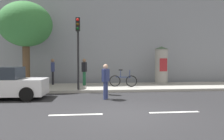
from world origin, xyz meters
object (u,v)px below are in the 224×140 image
at_px(street_tree, 26,25).
at_px(bicycle_leaning, 123,81).
at_px(poster_column, 161,65).
at_px(pedestrian_with_backpack, 53,69).
at_px(pedestrian_tallest, 84,70).
at_px(pedestrian_in_light_jacket, 106,79).
at_px(traffic_light, 78,41).

relative_size(street_tree, bicycle_leaning, 3.12).
distance_m(poster_column, bicycle_leaning, 3.47).
relative_size(pedestrian_with_backpack, bicycle_leaning, 1.03).
distance_m(pedestrian_tallest, pedestrian_with_backpack, 2.29).
bearing_deg(street_tree, bicycle_leaning, -7.84).
bearing_deg(bicycle_leaning, pedestrian_in_light_jacket, -111.20).
relative_size(pedestrian_in_light_jacket, pedestrian_tallest, 0.92).
xyz_separation_m(traffic_light, pedestrian_with_backpack, (-1.87, 3.05, -1.68)).
relative_size(poster_column, pedestrian_in_light_jacket, 1.62).
distance_m(traffic_light, pedestrian_tallest, 2.91).
xyz_separation_m(pedestrian_in_light_jacket, pedestrian_with_backpack, (-3.25, 5.38, 0.25)).
bearing_deg(pedestrian_with_backpack, bicycle_leaning, -20.91).
height_order(poster_column, pedestrian_in_light_jacket, poster_column).
height_order(traffic_light, pedestrian_in_light_jacket, traffic_light).
bearing_deg(poster_column, bicycle_leaning, -153.60).
bearing_deg(bicycle_leaning, pedestrian_tallest, 156.51).
distance_m(street_tree, pedestrian_tallest, 4.68).
relative_size(poster_column, bicycle_leaning, 1.54).
relative_size(traffic_light, pedestrian_tallest, 2.27).
bearing_deg(pedestrian_tallest, street_tree, -176.52).
bearing_deg(pedestrian_with_backpack, traffic_light, -58.43).
height_order(traffic_light, street_tree, street_tree).
xyz_separation_m(traffic_light, pedestrian_tallest, (0.30, 2.35, -1.69)).
height_order(traffic_light, poster_column, traffic_light).
bearing_deg(bicycle_leaning, street_tree, 172.16).
distance_m(poster_column, street_tree, 9.52).
bearing_deg(pedestrian_with_backpack, street_tree, -148.57).
bearing_deg(pedestrian_tallest, poster_column, 4.31).
height_order(poster_column, street_tree, street_tree).
xyz_separation_m(pedestrian_tallest, bicycle_leaning, (2.47, -1.07, -0.67)).
relative_size(poster_column, pedestrian_tallest, 1.49).
xyz_separation_m(street_tree, bicycle_leaning, (6.16, -0.85, -3.54)).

